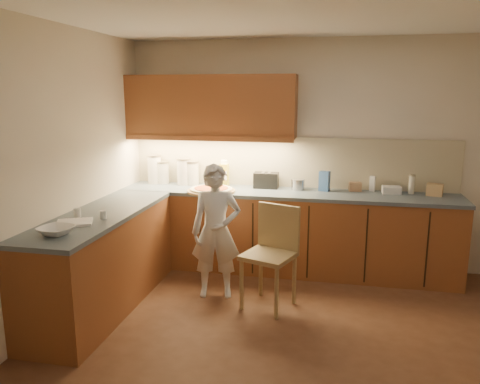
{
  "coord_description": "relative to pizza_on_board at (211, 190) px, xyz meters",
  "views": [
    {
      "loc": [
        0.18,
        -3.41,
        2.01
      ],
      "look_at": [
        -0.8,
        1.2,
        1.0
      ],
      "focal_mm": 35.0,
      "sensor_mm": 36.0,
      "label": 1
    }
  ],
  "objects": [
    {
      "name": "toaster",
      "position": [
        0.56,
        0.35,
        0.07
      ],
      "size": [
        0.28,
        0.16,
        0.18
      ],
      "rotation": [
        0.0,
        0.0,
        0.01
      ],
      "color": "black",
      "rests_on": "l_counter"
    },
    {
      "name": "canister_d",
      "position": [
        -0.34,
        0.38,
        0.12
      ],
      "size": [
        0.18,
        0.18,
        0.29
      ],
      "rotation": [
        0.0,
        0.0,
        0.4
      ],
      "color": "silver",
      "rests_on": "l_counter"
    },
    {
      "name": "spice_jar_a",
      "position": [
        -0.88,
        -1.28,
        0.02
      ],
      "size": [
        0.08,
        0.08,
        0.08
      ],
      "primitive_type": "cylinder",
      "rotation": [
        0.0,
        0.0,
        0.37
      ],
      "color": "silver",
      "rests_on": "l_counter"
    },
    {
      "name": "flat_pack",
      "position": [
        1.95,
        0.34,
        0.02
      ],
      "size": [
        0.2,
        0.15,
        0.08
      ],
      "primitive_type": "cube",
      "rotation": [
        0.0,
        0.0,
        0.05
      ],
      "color": "silver",
      "rests_on": "l_counter"
    },
    {
      "name": "canister_b",
      "position": [
        -0.71,
        0.37,
        0.11
      ],
      "size": [
        0.15,
        0.15,
        0.27
      ],
      "rotation": [
        0.0,
        0.0,
        0.39
      ],
      "color": "silver",
      "rests_on": "l_counter"
    },
    {
      "name": "spice_jar_b",
      "position": [
        -0.63,
        -1.28,
        0.01
      ],
      "size": [
        0.07,
        0.07,
        0.07
      ],
      "primitive_type": "cylinder",
      "rotation": [
        0.0,
        0.0,
        -0.4
      ],
      "color": "white",
      "rests_on": "l_counter"
    },
    {
      "name": "oil_jug",
      "position": [
        0.06,
        0.36,
        0.12
      ],
      "size": [
        0.11,
        0.08,
        0.31
      ],
      "rotation": [
        0.0,
        0.0,
        -0.08
      ],
      "color": "gold",
      "rests_on": "l_counter"
    },
    {
      "name": "dough_cloth",
      "position": [
        -0.79,
        -1.47,
        -0.01
      ],
      "size": [
        0.36,
        0.33,
        0.02
      ],
      "primitive_type": "cube",
      "rotation": [
        0.0,
        0.0,
        0.44
      ],
      "color": "white",
      "rests_on": "l_counter"
    },
    {
      "name": "pizza_on_board",
      "position": [
        0.0,
        0.0,
        0.0
      ],
      "size": [
        0.53,
        0.53,
        0.22
      ],
      "rotation": [
        0.0,
        0.0,
        -0.05
      ],
      "color": "tan",
      "rests_on": "l_counter"
    },
    {
      "name": "blue_box",
      "position": [
        1.22,
        0.33,
        0.09
      ],
      "size": [
        0.13,
        0.11,
        0.22
      ],
      "primitive_type": "cube",
      "rotation": [
        0.0,
        0.0,
        -0.3
      ],
      "color": "#335899",
      "rests_on": "l_counter"
    },
    {
      "name": "card_box_a",
      "position": [
        1.56,
        0.39,
        0.02
      ],
      "size": [
        0.14,
        0.11,
        0.1
      ],
      "primitive_type": "cube",
      "rotation": [
        0.0,
        0.0,
        0.07
      ],
      "color": "#A97F5B",
      "rests_on": "l_counter"
    },
    {
      "name": "l_counter",
      "position": [
        0.27,
        -0.25,
        -0.48
      ],
      "size": [
        3.77,
        2.62,
        0.92
      ],
      "color": "brown",
      "rests_on": "ground"
    },
    {
      "name": "child",
      "position": [
        0.22,
        -0.64,
        -0.28
      ],
      "size": [
        0.54,
        0.41,
        1.33
      ],
      "primitive_type": "imported",
      "rotation": [
        0.0,
        0.0,
        0.2
      ],
      "color": "silver",
      "rests_on": "ground"
    },
    {
      "name": "upper_cabinets",
      "position": [
        -0.09,
        0.33,
        0.9
      ],
      "size": [
        1.95,
        0.36,
        0.73
      ],
      "color": "brown",
      "rests_on": "ground"
    },
    {
      "name": "room",
      "position": [
        1.19,
        -1.5,
        0.73
      ],
      "size": [
        4.54,
        4.5,
        2.62
      ],
      "color": "#512E1B",
      "rests_on": "ground"
    },
    {
      "name": "wooden_chair",
      "position": [
        0.79,
        -0.72,
        -0.39
      ],
      "size": [
        0.55,
        0.55,
        0.96
      ],
      "rotation": [
        0.0,
        0.0,
        -0.35
      ],
      "color": "tan",
      "rests_on": "ground"
    },
    {
      "name": "tall_jar",
      "position": [
        2.16,
        0.36,
        0.08
      ],
      "size": [
        0.07,
        0.07,
        0.21
      ],
      "rotation": [
        0.0,
        0.0,
        -0.14
      ],
      "color": "white",
      "rests_on": "l_counter"
    },
    {
      "name": "card_box_b",
      "position": [
        2.39,
        0.32,
        0.04
      ],
      "size": [
        0.19,
        0.17,
        0.13
      ],
      "primitive_type": "cube",
      "rotation": [
        0.0,
        0.0,
        -0.29
      ],
      "color": "tan",
      "rests_on": "l_counter"
    },
    {
      "name": "mixing_bowl",
      "position": [
        -0.76,
        -1.78,
        0.01
      ],
      "size": [
        0.31,
        0.31,
        0.06
      ],
      "primitive_type": "imported",
      "rotation": [
        0.0,
        0.0,
        -0.18
      ],
      "color": "white",
      "rests_on": "l_counter"
    },
    {
      "name": "steel_pot",
      "position": [
        0.93,
        0.33,
        0.04
      ],
      "size": [
        0.16,
        0.16,
        0.12
      ],
      "color": "#B0B1B6",
      "rests_on": "l_counter"
    },
    {
      "name": "canister_a",
      "position": [
        -0.81,
        0.36,
        0.15
      ],
      "size": [
        0.17,
        0.17,
        0.35
      ],
      "rotation": [
        0.0,
        0.0,
        -0.15
      ],
      "color": "white",
      "rests_on": "l_counter"
    },
    {
      "name": "canister_c",
      "position": [
        -0.44,
        0.35,
        0.14
      ],
      "size": [
        0.17,
        0.17,
        0.32
      ],
      "rotation": [
        0.0,
        0.0,
        0.37
      ],
      "color": "silver",
      "rests_on": "l_counter"
    },
    {
      "name": "backsplash",
      "position": [
        0.81,
        0.49,
        0.27
      ],
      "size": [
        3.75,
        0.02,
        0.58
      ],
      "primitive_type": "cube",
      "color": "#BDB492",
      "rests_on": "l_counter"
    },
    {
      "name": "white_bottle",
      "position": [
        1.75,
        0.42,
        0.06
      ],
      "size": [
        0.07,
        0.07,
        0.17
      ],
      "primitive_type": "cube",
      "rotation": [
        0.0,
        0.0,
        -0.27
      ],
      "color": "white",
      "rests_on": "l_counter"
    }
  ]
}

